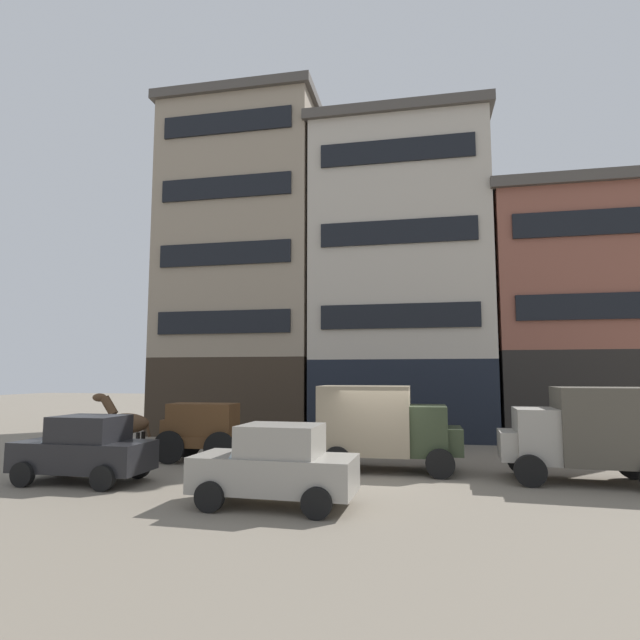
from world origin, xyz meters
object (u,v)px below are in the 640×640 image
fire_hydrant_curbside (619,444)px  draft_horse (124,423)px  cargo_wagon (201,428)px  sedan_dark (276,465)px  delivery_truck_far (588,431)px  sedan_light (85,449)px  pedestrian_officer (392,425)px  delivery_truck_near (384,424)px

fire_hydrant_curbside → draft_horse: bearing=-166.4°
cargo_wagon → sedan_dark: (4.22, -5.31, -0.23)m
delivery_truck_far → sedan_light: bearing=-169.0°
delivery_truck_far → pedestrian_officer: size_ratio=2.47×
delivery_truck_near → delivery_truck_far: (5.71, -0.74, 0.00)m
delivery_truck_far → cargo_wagon: bearing=174.2°
delivery_truck_near → fire_hydrant_curbside: delivery_truck_near is taller
delivery_truck_far → draft_horse: bearing=175.4°
cargo_wagon → fire_hydrant_curbside: (14.60, 4.25, -0.72)m
delivery_truck_near → sedan_light: delivery_truck_near is taller
fire_hydrant_curbside → cargo_wagon: bearing=-163.8°
delivery_truck_near → delivery_truck_far: bearing=-7.4°
draft_horse → sedan_dark: 8.93m
cargo_wagon → pedestrian_officer: size_ratio=1.62×
draft_horse → cargo_wagon: bearing=0.0°
draft_horse → delivery_truck_far: size_ratio=0.53×
draft_horse → sedan_light: 4.09m
delivery_truck_near → pedestrian_officer: bearing=89.8°
cargo_wagon → delivery_truck_far: size_ratio=0.66×
delivery_truck_far → sedan_light: 14.00m
draft_horse → pedestrian_officer: 10.04m
delivery_truck_near → pedestrian_officer: 4.30m
cargo_wagon → draft_horse: draft_horse is taller
draft_horse → delivery_truck_near: 9.28m
sedan_light → fire_hydrant_curbside: sedan_light is taller
cargo_wagon → sedan_dark: 6.79m
pedestrian_officer → cargo_wagon: bearing=-149.0°
fire_hydrant_curbside → delivery_truck_near: bearing=-150.3°
pedestrian_officer → fire_hydrant_curbside: (8.27, 0.44, -0.55)m
delivery_truck_far → delivery_truck_near: bearing=172.6°
draft_horse → fire_hydrant_curbside: draft_horse is taller
sedan_dark → sedan_light: same height
delivery_truck_far → sedan_dark: delivery_truck_far is taller
cargo_wagon → pedestrian_officer: cargo_wagon is taller
sedan_dark → fire_hydrant_curbside: (10.38, 9.56, -0.49)m
sedan_dark → pedestrian_officer: 9.36m
cargo_wagon → delivery_truck_near: 6.34m
draft_horse → sedan_dark: bearing=-36.5°
draft_horse → sedan_light: draft_horse is taller
cargo_wagon → draft_horse: size_ratio=1.24×
draft_horse → sedan_light: size_ratio=0.63×
draft_horse → sedan_light: bearing=-72.3°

